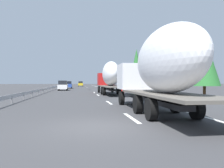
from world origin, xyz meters
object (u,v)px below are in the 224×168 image
car_blue_sedan (68,85)px  road_sign (112,79)px  car_white_van (63,86)px  truck_lead (110,76)px  truck_trailing (158,67)px  car_yellow_coupe (81,84)px

car_blue_sedan → road_sign: size_ratio=1.24×
car_white_van → truck_lead: bearing=-154.0°
truck_lead → car_white_van: size_ratio=3.23×
truck_trailing → road_sign: 40.11m
truck_lead → car_yellow_coupe: bearing=3.5°
car_white_van → car_yellow_coupe: size_ratio=0.95×
car_blue_sedan → car_yellow_coupe: 28.52m
car_white_van → road_sign: road_sign is taller
truck_trailing → car_white_van: 36.08m
car_blue_sedan → car_white_van: bearing=178.0°
truck_trailing → road_sign: (39.99, -3.10, -0.20)m
truck_trailing → car_blue_sedan: bearing=8.0°
truck_lead → truck_trailing: (-20.08, 0.00, 0.05)m
truck_lead → truck_trailing: bearing=180.0°
car_blue_sedan → car_yellow_coupe: size_ratio=0.91×
truck_lead → car_white_van: 16.98m
truck_trailing → road_sign: size_ratio=3.95×
car_yellow_coupe → road_sign: road_sign is taller
truck_lead → car_yellow_coupe: truck_lead is taller
truck_lead → road_sign: bearing=-8.8°
truck_trailing → car_yellow_coupe: size_ratio=2.89×
truck_trailing → car_yellow_coupe: bearing=2.6°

